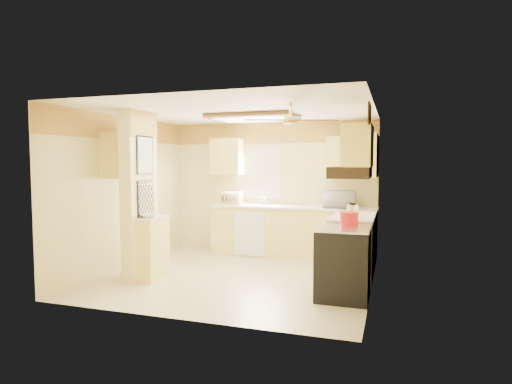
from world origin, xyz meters
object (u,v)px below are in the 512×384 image
(stove, at_px, (344,262))
(kettle, at_px, (352,211))
(dutch_oven, at_px, (349,218))
(microwave, at_px, (340,199))
(bowl, at_px, (149,216))

(stove, bearing_deg, kettle, 86.50)
(kettle, bearing_deg, dutch_oven, -90.04)
(stove, relative_size, microwave, 1.66)
(microwave, distance_m, kettle, 1.50)
(dutch_oven, bearing_deg, microwave, 100.66)
(bowl, relative_size, dutch_oven, 0.94)
(stove, distance_m, kettle, 0.90)
(stove, xyz_separation_m, microwave, (-0.32, 2.13, 0.63))
(dutch_oven, relative_size, kettle, 1.11)
(stove, bearing_deg, microwave, 98.42)
(bowl, xyz_separation_m, dutch_oven, (2.83, 0.34, 0.03))
(kettle, bearing_deg, microwave, 103.76)
(microwave, bearing_deg, bowl, 41.83)
(bowl, bearing_deg, kettle, 15.28)
(microwave, xyz_separation_m, dutch_oven, (0.36, -1.89, -0.09))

